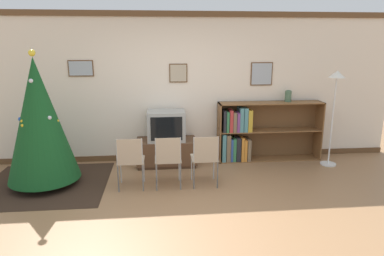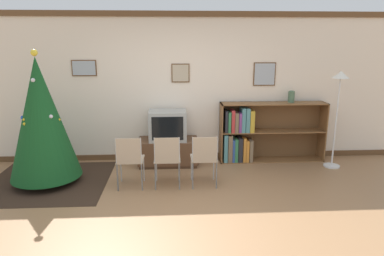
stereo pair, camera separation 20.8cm
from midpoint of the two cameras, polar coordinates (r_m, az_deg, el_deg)
name	(u,v)px [view 2 (the right image)]	position (r m, az deg, el deg)	size (l,w,h in m)	color
ground_plane	(182,215)	(4.56, -0.38, -14.30)	(24.00, 24.00, 0.00)	#936B47
wall_back	(178,88)	(6.34, -1.45, 6.69)	(8.28, 0.11, 2.70)	silver
area_rug	(48,182)	(5.94, -21.91, -8.33)	(1.88, 1.79, 0.01)	#332319
christmas_tree	(41,119)	(5.65, -22.86, 1.40)	(1.07, 1.07, 2.06)	maroon
tv_console	(168,152)	(6.24, -3.04, -3.97)	(1.06, 0.56, 0.47)	#412A1A
television	(168,125)	(6.10, -3.10, 0.45)	(0.66, 0.49, 0.53)	#9E9E99
folding_chair_left	(130,159)	(5.20, -9.22, -5.10)	(0.40, 0.40, 0.82)	tan
folding_chair_center	(167,158)	(5.18, -3.00, -5.04)	(0.40, 0.40, 0.82)	tan
folding_chair_right	(204,157)	(5.21, 3.21, -4.92)	(0.40, 0.40, 0.82)	tan
bookshelf	(252,134)	(6.46, 10.94, -0.99)	(1.94, 0.36, 1.10)	brown
vase	(291,96)	(6.56, 17.11, 5.04)	(0.12, 0.12, 0.21)	#47664C
standing_lamp	(339,94)	(6.41, 24.15, 5.14)	(0.28, 0.28, 1.70)	silver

